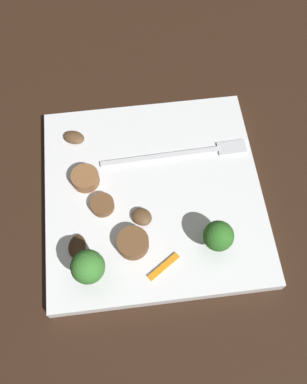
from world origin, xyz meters
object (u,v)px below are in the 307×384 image
broccoli_floret_1 (88,267)px  mushroom_0 (142,217)px  sausage_slice_2 (133,243)px  mushroom_2 (77,247)px  pepper_strip_1 (160,267)px  sausage_slice_0 (85,178)px  sausage_slice_1 (102,205)px  fork (185,153)px  mushroom_1 (74,137)px  plate (154,195)px  broccoli_floret_0 (218,236)px

broccoli_floret_1 → mushroom_0: (0.06, 0.06, -0.03)m
sausage_slice_2 → mushroom_2: 0.06m
sausage_slice_2 → pepper_strip_1: bearing=-47.5°
mushroom_0 → broccoli_floret_1: bearing=-134.7°
sausage_slice_0 → sausage_slice_1: size_ratio=1.19×
sausage_slice_1 → mushroom_2: bearing=-123.9°
fork → mushroom_1: size_ratio=6.91×
sausage_slice_2 → pepper_strip_1: size_ratio=0.86×
broccoli_floret_1 → mushroom_1: broccoli_floret_1 is taller
mushroom_0 → sausage_slice_1: bearing=155.4°
mushroom_1 → mushroom_0: bearing=-58.2°
broccoli_floret_1 → sausage_slice_0: broccoli_floret_1 is taller
mushroom_1 → fork: bearing=-15.8°
broccoli_floret_1 → mushroom_2: bearing=113.3°
plate → sausage_slice_0: bearing=163.0°
mushroom_0 → mushroom_1: (-0.07, 0.12, -0.00)m
plate → sausage_slice_2: bearing=-116.0°
plate → broccoli_floret_1: 0.13m
pepper_strip_1 → mushroom_2: bearing=159.2°
sausage_slice_0 → sausage_slice_2: same height
broccoli_floret_1 → sausage_slice_0: size_ratio=1.73×
plate → mushroom_0: bearing=-118.5°
plate → fork: (0.04, 0.05, 0.01)m
mushroom_1 → mushroom_2: size_ratio=0.97×
broccoli_floret_1 → pepper_strip_1: 0.08m
plate → sausage_slice_0: sausage_slice_0 is taller
mushroom_1 → mushroom_2: bearing=-90.9°
fork → broccoli_floret_0: broccoli_floret_0 is taller
broccoli_floret_0 → mushroom_2: (-0.15, 0.01, -0.02)m
broccoli_floret_1 → mushroom_0: 0.09m
sausage_slice_1 → sausage_slice_2: size_ratio=0.78×
broccoli_floret_0 → pepper_strip_1: size_ratio=1.12×
mushroom_0 → sausage_slice_0: bearing=137.6°
sausage_slice_1 → pepper_strip_1: (0.06, -0.08, -0.00)m
mushroom_1 → sausage_slice_1: bearing=-73.4°
plate → mushroom_0: mushroom_0 is taller
broccoli_floret_1 → mushroom_0: size_ratio=2.37×
sausage_slice_1 → mushroom_0: (0.04, -0.02, -0.00)m
pepper_strip_1 → plate: bearing=87.4°
broccoli_floret_1 → sausage_slice_1: 0.09m
broccoli_floret_1 → sausage_slice_2: bearing=32.5°
broccoli_floret_0 → sausage_slice_1: (-0.12, 0.06, -0.02)m
broccoli_floret_1 → sausage_slice_1: bearing=78.6°
sausage_slice_2 → mushroom_1: (-0.06, 0.15, -0.00)m
fork → broccoli_floret_0: 0.12m
fork → mushroom_2: (-0.14, -0.10, 0.00)m
broccoli_floret_0 → broccoli_floret_1: (-0.14, -0.02, 0.01)m
plate → sausage_slice_0: size_ratio=7.81×
broccoli_floret_1 → sausage_slice_2: (0.05, 0.03, -0.03)m
plate → sausage_slice_2: 0.07m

